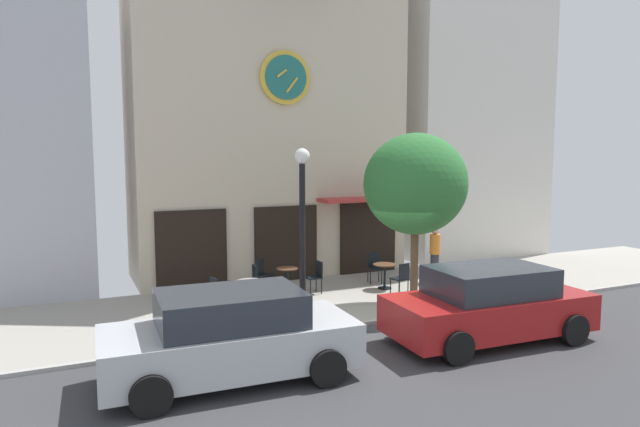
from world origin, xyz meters
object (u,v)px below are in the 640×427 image
Objects in this scene: cafe_chair_under_awning at (264,297)px; cafe_chair_by_entrance at (258,279)px; street_tree at (416,184)px; cafe_chair_left_end at (374,265)px; cafe_table_near_curb at (250,290)px; cafe_chair_mid_row at (316,274)px; pedestrian_orange at (435,253)px; cafe_chair_facing_street at (402,276)px; cafe_table_center_left at (287,277)px; cafe_table_center_right at (385,272)px; parked_car_red at (489,305)px; cafe_chair_near_tree at (264,272)px; parked_car_silver at (231,336)px; cafe_chair_outer at (218,293)px; street_lamp at (302,233)px.

cafe_chair_by_entrance is at bearing 75.32° from cafe_chair_under_awning.
street_tree reaches higher than cafe_chair_left_end.
cafe_table_near_curb is 0.83× the size of cafe_chair_left_end.
cafe_chair_mid_row is 0.54× the size of pedestrian_orange.
cafe_chair_facing_street is at bearing -31.00° from cafe_chair_mid_row.
cafe_table_center_left reaches higher than cafe_table_center_right.
cafe_table_center_left is 2.87m from cafe_table_center_right.
cafe_table_center_right is 0.80× the size of cafe_chair_facing_street.
parked_car_red is at bearing -42.30° from cafe_chair_under_awning.
parked_car_silver reaches higher than cafe_chair_near_tree.
cafe_chair_near_tree is (1.77, 1.73, 0.00)m from cafe_chair_outer.
pedestrian_orange reaches higher than cafe_chair_facing_street.
cafe_table_center_left is at bearing 168.89° from cafe_chair_mid_row.
cafe_chair_near_tree is at bearing 89.20° from street_lamp.
pedestrian_orange is (4.70, -0.36, 0.37)m from cafe_table_center_left.
pedestrian_orange is 0.38× the size of parked_car_red.
pedestrian_orange reaches higher than cafe_chair_near_tree.
cafe_chair_mid_row is at bearing -168.23° from cafe_chair_left_end.
cafe_chair_facing_street is at bearing -151.10° from pedestrian_orange.
cafe_table_center_left is 4.73m from pedestrian_orange.
cafe_table_center_right is (0.22, 1.79, -2.62)m from street_tree.
cafe_table_center_right is 0.16× the size of parked_car_red.
pedestrian_orange reaches higher than cafe_table_near_curb.
cafe_chair_by_entrance is 1.00× the size of cafe_chair_left_end.
cafe_chair_left_end is at bearing 41.88° from parked_car_silver.
cafe_table_near_curb is at bearing -162.57° from cafe_chair_left_end.
cafe_chair_facing_street is 1.00× the size of cafe_chair_near_tree.
cafe_chair_facing_street is at bearing -3.86° from cafe_chair_outer.
cafe_chair_under_awning is at bearing -43.74° from cafe_chair_outer.
parked_car_red is (3.76, -3.42, 0.23)m from cafe_chair_under_awning.
street_tree is 4.90× the size of cafe_chair_facing_street.
street_lamp is 4.46× the size of cafe_chair_under_awning.
cafe_chair_by_entrance is at bearing 146.17° from street_tree.
cafe_chair_mid_row is at bearing 38.88° from cafe_chair_under_awning.
cafe_chair_near_tree is (0.04, 2.93, -1.51)m from street_lamp.
parked_car_silver is (-3.01, -5.05, 0.27)m from cafe_table_center_left.
street_tree is 5.00m from cafe_chair_near_tree.
cafe_chair_by_entrance is 5.56m from pedestrian_orange.
cafe_table_center_left is at bearing -174.45° from cafe_chair_left_end.
street_lamp is 3.27m from street_tree.
cafe_chair_outer is (-4.82, 1.27, -2.59)m from street_tree.
cafe_chair_by_entrance is (-0.35, 2.24, -1.51)m from street_lamp.
cafe_chair_near_tree is (-3.38, 0.40, 0.00)m from cafe_chair_left_end.
cafe_chair_under_awning is (0.08, -0.80, 0.00)m from cafe_table_near_curb.
cafe_chair_by_entrance is at bearing 37.04° from cafe_chair_outer.
cafe_table_near_curb is 0.83× the size of cafe_chair_mid_row.
street_lamp is 4.46× the size of cafe_chair_by_entrance.
pedestrian_orange reaches higher than cafe_chair_mid_row.
pedestrian_orange is (6.11, 0.72, 0.34)m from cafe_table_near_curb.
cafe_chair_near_tree is at bearing 115.64° from parked_car_red.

